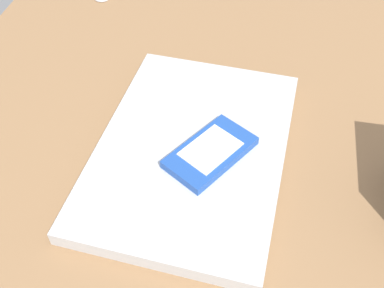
# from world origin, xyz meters

# --- Properties ---
(desk_surface) EXTENTS (1.20, 0.80, 0.03)m
(desk_surface) POSITION_xyz_m (0.00, 0.00, 0.01)
(desk_surface) COLOR olive
(desk_surface) RESTS_ON ground
(laptop_closed) EXTENTS (0.34, 0.25, 0.02)m
(laptop_closed) POSITION_xyz_m (0.02, -0.01, 0.04)
(laptop_closed) COLOR #B7BABC
(laptop_closed) RESTS_ON desk_surface
(cell_phone_on_laptop) EXTENTS (0.13, 0.11, 0.01)m
(cell_phone_on_laptop) POSITION_xyz_m (0.03, 0.02, 0.06)
(cell_phone_on_laptop) COLOR #1E479E
(cell_phone_on_laptop) RESTS_ON laptop_closed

